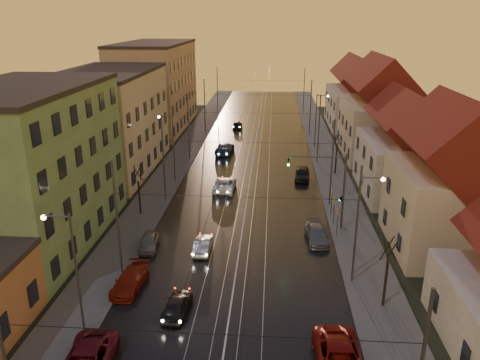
% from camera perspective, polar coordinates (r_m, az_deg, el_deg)
% --- Properties ---
extents(road, '(16.00, 120.00, 0.04)m').
position_cam_1_polar(road, '(64.20, 1.62, 2.65)').
color(road, black).
rests_on(road, ground).
extents(sidewalk_left, '(4.00, 120.00, 0.15)m').
position_cam_1_polar(sidewalk_left, '(65.34, -7.19, 2.86)').
color(sidewalk_left, '#4C4C4C').
rests_on(sidewalk_left, ground).
extents(sidewalk_right, '(4.00, 120.00, 0.15)m').
position_cam_1_polar(sidewalk_right, '(64.57, 10.53, 2.48)').
color(sidewalk_right, '#4C4C4C').
rests_on(sidewalk_right, ground).
extents(tram_rail_0, '(0.06, 120.00, 0.03)m').
position_cam_1_polar(tram_rail_0, '(64.31, -0.34, 2.72)').
color(tram_rail_0, gray).
rests_on(tram_rail_0, road).
extents(tram_rail_1, '(0.06, 120.00, 0.03)m').
position_cam_1_polar(tram_rail_1, '(64.22, 0.93, 2.70)').
color(tram_rail_1, gray).
rests_on(tram_rail_1, road).
extents(tram_rail_2, '(0.06, 120.00, 0.03)m').
position_cam_1_polar(tram_rail_2, '(64.16, 2.30, 2.67)').
color(tram_rail_2, gray).
rests_on(tram_rail_2, road).
extents(tram_rail_3, '(0.06, 120.00, 0.03)m').
position_cam_1_polar(tram_rail_3, '(64.14, 3.58, 2.64)').
color(tram_rail_3, gray).
rests_on(tram_rail_3, road).
extents(apartment_left_1, '(10.00, 18.00, 13.00)m').
position_cam_1_polar(apartment_left_1, '(42.42, -24.33, 1.19)').
color(apartment_left_1, '#5A7F51').
rests_on(apartment_left_1, ground).
extents(apartment_left_2, '(10.00, 20.00, 12.00)m').
position_cam_1_polar(apartment_left_2, '(60.24, -15.58, 6.70)').
color(apartment_left_2, '#BCB291').
rests_on(apartment_left_2, ground).
extents(apartment_left_3, '(10.00, 24.00, 14.00)m').
position_cam_1_polar(apartment_left_3, '(82.72, -10.21, 11.10)').
color(apartment_left_3, tan).
rests_on(apartment_left_3, ground).
extents(house_right_1, '(8.67, 10.20, 10.80)m').
position_cam_1_polar(house_right_1, '(41.32, 24.32, -0.80)').
color(house_right_1, beige).
rests_on(house_right_1, ground).
extents(house_right_2, '(9.18, 12.24, 9.20)m').
position_cam_1_polar(house_right_2, '(53.34, 19.67, 3.18)').
color(house_right_2, '#B8B4AB').
rests_on(house_right_2, ground).
extents(house_right_3, '(9.18, 14.28, 11.50)m').
position_cam_1_polar(house_right_3, '(67.25, 16.54, 7.71)').
color(house_right_3, beige).
rests_on(house_right_3, ground).
extents(house_right_4, '(9.18, 16.32, 10.00)m').
position_cam_1_polar(house_right_4, '(84.77, 14.02, 9.69)').
color(house_right_4, '#B8B4AB').
rests_on(house_right_4, ground).
extents(catenary_pole_l_1, '(0.16, 0.16, 9.00)m').
position_cam_1_polar(catenary_pole_l_1, '(35.29, -14.73, -4.66)').
color(catenary_pole_l_1, '#595B60').
rests_on(catenary_pole_l_1, ground).
extents(catenary_pole_r_1, '(0.16, 0.16, 9.00)m').
position_cam_1_polar(catenary_pole_r_1, '(34.05, 14.03, -5.51)').
color(catenary_pole_r_1, '#595B60').
rests_on(catenary_pole_r_1, ground).
extents(catenary_pole_l_2, '(0.16, 0.16, 9.00)m').
position_cam_1_polar(catenary_pole_l_2, '(48.82, -9.31, 2.46)').
color(catenary_pole_l_2, '#595B60').
rests_on(catenary_pole_l_2, ground).
extents(catenary_pole_r_2, '(0.16, 0.16, 9.00)m').
position_cam_1_polar(catenary_pole_r_2, '(47.93, 11.15, 2.03)').
color(catenary_pole_r_2, '#595B60').
rests_on(catenary_pole_r_2, ground).
extents(catenary_pole_l_3, '(0.16, 0.16, 9.00)m').
position_cam_1_polar(catenary_pole_l_3, '(63.02, -6.27, 6.44)').
color(catenary_pole_l_3, '#595B60').
rests_on(catenary_pole_l_3, ground).
extents(catenary_pole_r_3, '(0.16, 0.16, 9.00)m').
position_cam_1_polar(catenary_pole_r_3, '(62.33, 9.58, 6.14)').
color(catenary_pole_r_3, '#595B60').
rests_on(catenary_pole_r_3, ground).
extents(catenary_pole_l_4, '(0.16, 0.16, 9.00)m').
position_cam_1_polar(catenary_pole_l_4, '(77.52, -4.33, 8.93)').
color(catenary_pole_l_4, '#595B60').
rests_on(catenary_pole_l_4, ground).
extents(catenary_pole_r_4, '(0.16, 0.16, 9.00)m').
position_cam_1_polar(catenary_pole_r_4, '(76.96, 8.59, 8.69)').
color(catenary_pole_r_4, '#595B60').
rests_on(catenary_pole_r_4, ground).
extents(catenary_pole_l_5, '(0.16, 0.16, 9.00)m').
position_cam_1_polar(catenary_pole_l_5, '(95.13, -2.78, 10.90)').
color(catenary_pole_l_5, '#595B60').
rests_on(catenary_pole_l_5, ground).
extents(catenary_pole_r_5, '(0.16, 0.16, 9.00)m').
position_cam_1_polar(catenary_pole_r_5, '(94.67, 7.80, 10.71)').
color(catenary_pole_r_5, '#595B60').
rests_on(catenary_pole_r_5, ground).
extents(street_lamp_0, '(1.75, 0.32, 8.00)m').
position_cam_1_polar(street_lamp_0, '(29.48, -19.98, -9.39)').
color(street_lamp_0, '#595B60').
rests_on(street_lamp_0, ground).
extents(street_lamp_1, '(1.75, 0.32, 8.00)m').
position_cam_1_polar(street_lamp_1, '(34.88, 14.63, -4.25)').
color(street_lamp_1, '#595B60').
rests_on(street_lamp_1, ground).
extents(street_lamp_2, '(1.75, 0.32, 8.00)m').
position_cam_1_polar(street_lamp_2, '(54.45, -8.45, 4.70)').
color(street_lamp_2, '#595B60').
rests_on(street_lamp_2, ground).
extents(street_lamp_3, '(1.75, 0.32, 8.00)m').
position_cam_1_polar(street_lamp_3, '(69.11, 9.51, 7.76)').
color(street_lamp_3, '#595B60').
rests_on(street_lamp_3, ground).
extents(traffic_light_mast, '(5.30, 0.32, 7.20)m').
position_cam_1_polar(traffic_light_mast, '(42.17, 11.27, -0.25)').
color(traffic_light_mast, '#595B60').
rests_on(traffic_light_mast, ground).
extents(bare_tree_0, '(1.09, 1.09, 5.11)m').
position_cam_1_polar(bare_tree_0, '(46.20, -12.21, -1.35)').
color(bare_tree_0, black).
rests_on(bare_tree_0, ground).
extents(bare_tree_1, '(1.09, 1.09, 5.11)m').
position_cam_1_polar(bare_tree_1, '(32.68, 17.41, -10.93)').
color(bare_tree_1, black).
rests_on(bare_tree_1, ground).
extents(bare_tree_2, '(1.09, 1.09, 5.11)m').
position_cam_1_polar(bare_tree_2, '(58.24, 11.67, 3.02)').
color(bare_tree_2, black).
rests_on(bare_tree_2, ground).
extents(driving_car_0, '(1.72, 3.79, 1.26)m').
position_cam_1_polar(driving_car_0, '(31.90, -7.68, -14.87)').
color(driving_car_0, black).
rests_on(driving_car_0, ground).
extents(driving_car_1, '(1.30, 3.69, 1.21)m').
position_cam_1_polar(driving_car_1, '(39.14, -4.54, -7.88)').
color(driving_car_1, '#AEAFB4').
rests_on(driving_car_1, ground).
extents(driving_car_2, '(2.43, 4.96, 1.36)m').
position_cam_1_polar(driving_car_2, '(52.35, -1.88, -0.52)').
color(driving_car_2, white).
rests_on(driving_car_2, ground).
extents(driving_car_3, '(2.58, 5.55, 1.57)m').
position_cam_1_polar(driving_car_3, '(66.42, -1.89, 3.91)').
color(driving_car_3, navy).
rests_on(driving_car_3, ground).
extents(driving_car_4, '(1.62, 3.88, 1.31)m').
position_cam_1_polar(driving_car_4, '(81.63, -0.32, 6.76)').
color(driving_car_4, black).
rests_on(driving_car_4, ground).
extents(parked_left_2, '(2.11, 4.53, 1.28)m').
position_cam_1_polar(parked_left_2, '(35.03, -13.29, -11.84)').
color(parked_left_2, maroon).
rests_on(parked_left_2, ground).
extents(parked_left_3, '(1.81, 3.70, 1.22)m').
position_cam_1_polar(parked_left_3, '(40.22, -11.06, -7.41)').
color(parked_left_3, gray).
rests_on(parked_left_3, ground).
extents(parked_right_0, '(2.75, 5.64, 1.54)m').
position_cam_1_polar(parked_right_0, '(27.84, 12.08, -20.66)').
color(parked_right_0, maroon).
rests_on(parked_right_0, ground).
extents(parked_right_1, '(2.04, 4.40, 1.24)m').
position_cam_1_polar(parked_right_1, '(41.32, 9.35, -6.52)').
color(parked_right_1, gray).
rests_on(parked_right_1, ground).
extents(parked_right_2, '(2.01, 4.37, 1.45)m').
position_cam_1_polar(parked_right_2, '(56.12, 7.59, 0.75)').
color(parked_right_2, black).
rests_on(parked_right_2, ground).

